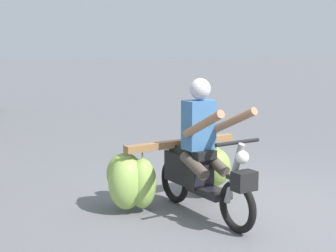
% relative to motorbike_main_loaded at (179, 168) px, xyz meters
% --- Properties ---
extents(ground_plane, '(120.00, 120.00, 0.00)m').
position_rel_motorbike_main_loaded_xyz_m(ground_plane, '(0.77, -0.58, -0.48)').
color(ground_plane, slate).
extents(motorbike_main_loaded, '(1.83, 1.94, 1.58)m').
position_rel_motorbike_main_loaded_xyz_m(motorbike_main_loaded, '(0.00, 0.00, 0.00)').
color(motorbike_main_loaded, black).
rests_on(motorbike_main_loaded, ground).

